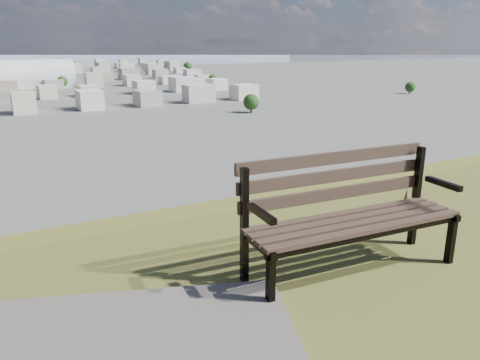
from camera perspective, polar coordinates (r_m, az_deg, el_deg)
park_bench at (r=4.04m, az=13.00°, el=-3.21°), size 1.92×0.73×0.98m
arena at (r=315.93m, az=-24.43°, el=11.12°), size 52.55×22.40×22.14m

